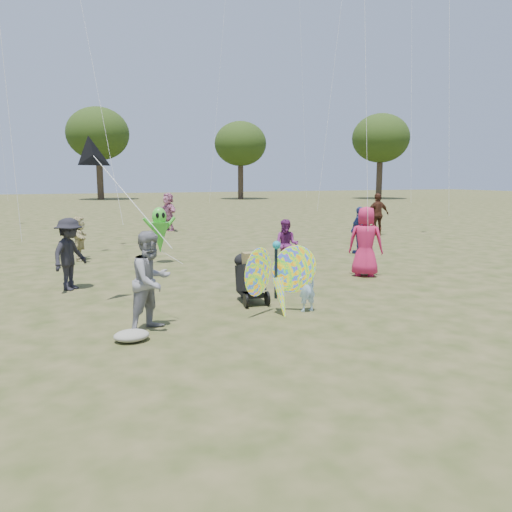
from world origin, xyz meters
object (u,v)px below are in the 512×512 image
Objects in this scene: adult_man at (151,281)px; child_girl at (307,287)px; crowd_d at (79,238)px; jogging_stroller at (249,274)px; crowd_a at (366,241)px; crowd_h at (378,214)px; butterfly_kite at (278,279)px; crowd_j at (168,212)px; crowd_b at (70,254)px; alien_kite at (160,232)px; crowd_c at (360,230)px; crowd_e at (287,245)px.

child_girl is at bearing -33.65° from adult_man.
crowd_d is 7.74m from jogging_stroller.
adult_man is 6.76m from crowd_a.
crowd_a reaches higher than jogging_stroller.
crowd_h reaches higher than jogging_stroller.
crowd_d is at bearing 110.87° from butterfly_kite.
crowd_j reaches higher than butterfly_kite.
alien_kite reaches higher than crowd_b.
crowd_c is at bearing 50.77° from crowd_h.
crowd_h reaches higher than child_girl.
alien_kite is at bearing 21.52° from crowd_h.
crowd_d is at bearing 31.65° from crowd_b.
crowd_d is (-3.77, 8.26, 0.21)m from child_girl.
crowd_c is 5.73m from crowd_h.
crowd_d is 9.12m from crowd_j.
alien_kite reaches higher than jogging_stroller.
crowd_d is 0.73× the size of crowd_h.
alien_kite is (-0.87, 6.74, 0.26)m from butterfly_kite.
crowd_d is at bearing 146.52° from alien_kite.
crowd_c reaches higher than child_girl.
alien_kite reaches higher than crowd_e.
alien_kite is (-4.67, 4.16, 0.03)m from crowd_a.
crowd_j is at bearing 133.05° from crowd_e.
crowd_j is at bearing 84.63° from butterfly_kite.
crowd_h reaches higher than crowd_b.
crowd_j is (-4.52, 9.98, 0.13)m from crowd_c.
crowd_j is 15.08m from jogging_stroller.
crowd_c is at bearing 45.35° from butterfly_kite.
butterfly_kite reaches higher than crowd_d.
crowd_e is (4.69, 4.26, -0.14)m from adult_man.
child_girl is at bearing -48.24° from jogging_stroller.
butterfly_kite is at bearing -22.58° from crowd_j.
crowd_e is at bearing 61.94° from butterfly_kite.
crowd_j reaches higher than adult_man.
crowd_e is 0.75× the size of crowd_h.
crowd_d is at bearing 1.11° from crowd_a.
crowd_c is 1.12× the size of crowd_e.
adult_man reaches higher than alien_kite.
crowd_j is at bearing -95.59° from child_girl.
crowd_a reaches higher than butterfly_kite.
butterfly_kite is (-6.03, -6.10, -0.11)m from crowd_c.
jogging_stroller is (-0.78, 1.12, 0.11)m from child_girl.
butterfly_kite is at bearing 49.31° from crowd_h.
crowd_a is 1.29× the size of crowd_e.
crowd_e is 0.84× the size of butterfly_kite.
crowd_b is at bearing 28.69° from crowd_h.
adult_man is 1.00× the size of alien_kite.
crowd_h is at bearing -26.68° from crowd_b.
crowd_j reaches higher than alien_kite.
alien_kite is at bearing -5.81° from crowd_b.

